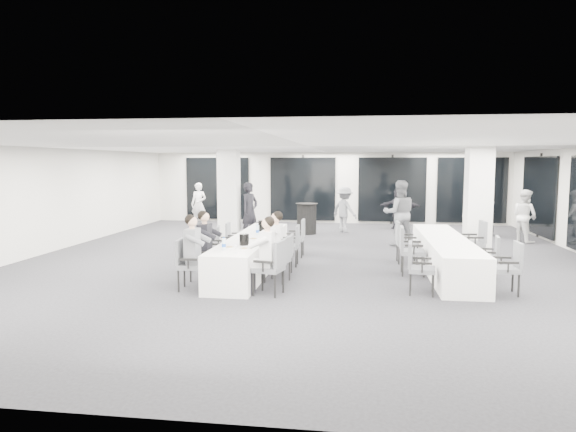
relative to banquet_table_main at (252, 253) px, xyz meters
name	(u,v)px	position (x,y,z in m)	size (l,w,h in m)	color
room	(346,201)	(2.03, 2.33, 1.01)	(14.04, 16.04, 2.84)	black
column_left	(229,195)	(-1.65, 4.42, 1.02)	(0.60, 0.60, 2.80)	silver
column_right	(478,203)	(5.35, 2.22, 1.02)	(0.60, 0.60, 2.80)	silver
banquet_table_main	(252,253)	(0.00, 0.00, 0.00)	(0.90, 5.00, 0.75)	white
banquet_table_side	(445,255)	(4.29, 0.40, 0.00)	(0.90, 5.00, 0.75)	white
cocktail_table	(307,218)	(0.64, 5.95, 0.15)	(0.75, 0.75, 1.04)	black
chair_main_left_near	(187,261)	(-0.83, -1.97, 0.18)	(0.52, 0.57, 0.97)	#53555A
chair_main_left_second	(200,254)	(-0.83, -1.16, 0.17)	(0.57, 0.60, 0.96)	#53555A
chair_main_left_mid	(214,246)	(-0.83, -0.18, 0.18)	(0.58, 0.61, 0.97)	#53555A
chair_main_left_fourth	(224,242)	(-0.83, 0.66, 0.13)	(0.54, 0.57, 0.89)	#53555A
chair_main_left_far	(233,237)	(-0.83, 1.55, 0.12)	(0.46, 0.51, 0.87)	#53555A
chair_main_right_near	(273,264)	(0.84, -2.12, 0.20)	(0.60, 0.63, 1.00)	#53555A
chair_main_right_second	(281,257)	(0.83, -1.11, 0.15)	(0.56, 0.58, 0.92)	#53555A
chair_main_right_mid	(286,252)	(0.83, -0.41, 0.12)	(0.45, 0.50, 0.87)	#53555A
chair_main_right_fourth	(292,243)	(0.83, 0.56, 0.17)	(0.49, 0.55, 0.95)	#53555A
chair_main_right_far	(298,235)	(0.83, 1.72, 0.17)	(0.49, 0.55, 0.96)	#53555A
chair_side_left_near	(417,265)	(3.45, -1.68, 0.17)	(0.53, 0.58, 0.95)	#53555A
chair_side_left_mid	(409,247)	(3.44, -0.06, 0.22)	(0.54, 0.60, 1.04)	#53555A
chair_side_left_far	(404,239)	(3.45, 1.26, 0.20)	(0.52, 0.58, 1.00)	#53555A
chair_side_right_near	(510,264)	(5.12, -1.48, 0.18)	(0.50, 0.56, 0.97)	#53555A
chair_side_right_mid	(490,254)	(5.11, -0.14, 0.13)	(0.50, 0.54, 0.88)	#53555A
chair_side_right_far	(476,240)	(5.13, 1.30, 0.22)	(0.55, 0.61, 1.04)	#53555A
seated_guest_a	(196,248)	(-0.67, -1.96, 0.44)	(0.50, 0.38, 1.44)	slate
seated_guest_b	(208,241)	(-0.67, -1.18, 0.44)	(0.50, 0.38, 1.44)	black
seated_guest_c	(264,250)	(0.67, -2.10, 0.44)	(0.50, 0.38, 1.44)	silver
seated_guest_d	(273,242)	(0.67, -1.09, 0.44)	(0.50, 0.38, 1.44)	silver
standing_guest_a	(250,207)	(-1.04, 4.65, 0.63)	(0.74, 0.59, 2.02)	black
standing_guest_b	(399,209)	(3.54, 3.83, 0.70)	(1.04, 0.63, 2.15)	slate
standing_guest_c	(345,207)	(1.89, 6.53, 0.51)	(1.15, 0.58, 1.78)	slate
standing_guest_d	(474,212)	(6.00, 5.58, 0.48)	(1.01, 0.56, 1.71)	silver
standing_guest_e	(486,205)	(6.55, 6.48, 0.63)	(0.97, 0.59, 2.01)	black
standing_guest_f	(400,205)	(3.84, 7.73, 0.51)	(1.62, 0.62, 1.77)	black
standing_guest_g	(199,201)	(-3.67, 7.64, 0.55)	(0.68, 0.55, 1.86)	silver
standing_guest_h	(525,212)	(7.35, 5.06, 0.53)	(0.87, 0.53, 1.81)	silver
ice_bucket_near	(244,240)	(0.09, -1.17, 0.49)	(0.20, 0.20, 0.22)	black
ice_bucket_far	(263,226)	(0.07, 0.98, 0.51)	(0.23, 0.23, 0.26)	black
water_bottle_a	(224,244)	(-0.15, -1.84, 0.49)	(0.07, 0.07, 0.24)	silver
water_bottle_b	(257,230)	(0.08, 0.22, 0.49)	(0.07, 0.07, 0.24)	silver
water_bottle_c	(270,221)	(0.08, 1.99, 0.49)	(0.07, 0.07, 0.23)	silver
plate_a	(229,247)	(-0.13, -1.52, 0.39)	(0.21, 0.21, 0.03)	white
plate_b	(244,248)	(0.20, -1.62, 0.39)	(0.19, 0.19, 0.03)	white
plate_c	(253,239)	(0.11, -0.35, 0.39)	(0.21, 0.21, 0.03)	white
wine_glass	(236,246)	(0.14, -2.10, 0.51)	(0.07, 0.07, 0.18)	silver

